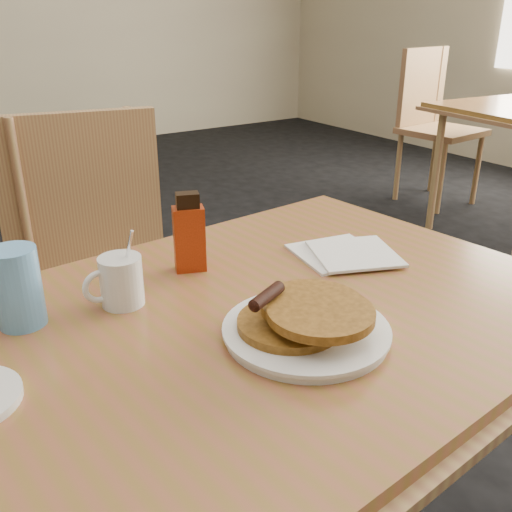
{
  "coord_description": "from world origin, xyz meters",
  "views": [
    {
      "loc": [
        -0.51,
        -0.75,
        1.24
      ],
      "look_at": [
        0.02,
        0.03,
        0.83
      ],
      "focal_mm": 40.0,
      "sensor_mm": 36.0,
      "label": 1
    }
  ],
  "objects_px": {
    "coffee_mug": "(120,280)",
    "syrup_bottle": "(189,235)",
    "blue_tumbler": "(18,287)",
    "chair_neighbor_far": "(432,112)",
    "pancake_plate": "(306,323)",
    "main_table": "(243,336)",
    "chair_main_far": "(100,260)"
  },
  "relations": [
    {
      "from": "chair_neighbor_far",
      "to": "pancake_plate",
      "type": "distance_m",
      "value": 3.33
    },
    {
      "from": "chair_main_far",
      "to": "pancake_plate",
      "type": "bearing_deg",
      "value": -74.15
    },
    {
      "from": "pancake_plate",
      "to": "blue_tumbler",
      "type": "height_order",
      "value": "blue_tumbler"
    },
    {
      "from": "chair_neighbor_far",
      "to": "coffee_mug",
      "type": "distance_m",
      "value": 3.35
    },
    {
      "from": "chair_neighbor_far",
      "to": "blue_tumbler",
      "type": "xyz_separation_m",
      "value": [
        -3.05,
        -1.68,
        0.21
      ]
    },
    {
      "from": "chair_neighbor_far",
      "to": "syrup_bottle",
      "type": "relative_size",
      "value": 6.23
    },
    {
      "from": "pancake_plate",
      "to": "blue_tumbler",
      "type": "bearing_deg",
      "value": 141.1
    },
    {
      "from": "main_table",
      "to": "coffee_mug",
      "type": "bearing_deg",
      "value": 134.83
    },
    {
      "from": "chair_main_far",
      "to": "coffee_mug",
      "type": "distance_m",
      "value": 0.63
    },
    {
      "from": "chair_main_far",
      "to": "blue_tumbler",
      "type": "xyz_separation_m",
      "value": [
        -0.31,
        -0.55,
        0.23
      ]
    },
    {
      "from": "chair_main_far",
      "to": "blue_tumbler",
      "type": "bearing_deg",
      "value": -107.78
    },
    {
      "from": "chair_neighbor_far",
      "to": "blue_tumbler",
      "type": "height_order",
      "value": "chair_neighbor_far"
    },
    {
      "from": "syrup_bottle",
      "to": "chair_main_far",
      "type": "bearing_deg",
      "value": 113.57
    },
    {
      "from": "main_table",
      "to": "coffee_mug",
      "type": "height_order",
      "value": "coffee_mug"
    },
    {
      "from": "blue_tumbler",
      "to": "chair_neighbor_far",
      "type": "bearing_deg",
      "value": 28.81
    },
    {
      "from": "main_table",
      "to": "blue_tumbler",
      "type": "height_order",
      "value": "blue_tumbler"
    },
    {
      "from": "blue_tumbler",
      "to": "pancake_plate",
      "type": "bearing_deg",
      "value": -38.9
    },
    {
      "from": "chair_main_far",
      "to": "coffee_mug",
      "type": "relative_size",
      "value": 6.88
    },
    {
      "from": "blue_tumbler",
      "to": "chair_main_far",
      "type": "bearing_deg",
      "value": 60.25
    },
    {
      "from": "coffee_mug",
      "to": "syrup_bottle",
      "type": "xyz_separation_m",
      "value": [
        0.17,
        0.07,
        0.03
      ]
    },
    {
      "from": "chair_main_far",
      "to": "main_table",
      "type": "bearing_deg",
      "value": -77.29
    },
    {
      "from": "chair_main_far",
      "to": "pancake_plate",
      "type": "relative_size",
      "value": 3.62
    },
    {
      "from": "coffee_mug",
      "to": "chair_main_far",
      "type": "bearing_deg",
      "value": 76.12
    },
    {
      "from": "main_table",
      "to": "chair_neighbor_far",
      "type": "xyz_separation_m",
      "value": [
        2.73,
        1.86,
        -0.1
      ]
    },
    {
      "from": "main_table",
      "to": "chair_neighbor_far",
      "type": "relative_size",
      "value": 1.32
    },
    {
      "from": "main_table",
      "to": "coffee_mug",
      "type": "xyz_separation_m",
      "value": [
        -0.16,
        0.16,
        0.09
      ]
    },
    {
      "from": "chair_main_far",
      "to": "blue_tumbler",
      "type": "height_order",
      "value": "chair_main_far"
    },
    {
      "from": "pancake_plate",
      "to": "syrup_bottle",
      "type": "xyz_separation_m",
      "value": [
        -0.03,
        0.34,
        0.05
      ]
    },
    {
      "from": "chair_main_far",
      "to": "syrup_bottle",
      "type": "xyz_separation_m",
      "value": [
        0.03,
        -0.51,
        0.23
      ]
    },
    {
      "from": "syrup_bottle",
      "to": "blue_tumbler",
      "type": "xyz_separation_m",
      "value": [
        -0.34,
        -0.04,
        -0.01
      ]
    },
    {
      "from": "coffee_mug",
      "to": "chair_neighbor_far",
      "type": "bearing_deg",
      "value": 31.16
    },
    {
      "from": "pancake_plate",
      "to": "blue_tumbler",
      "type": "xyz_separation_m",
      "value": [
        -0.37,
        0.3,
        0.04
      ]
    }
  ]
}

